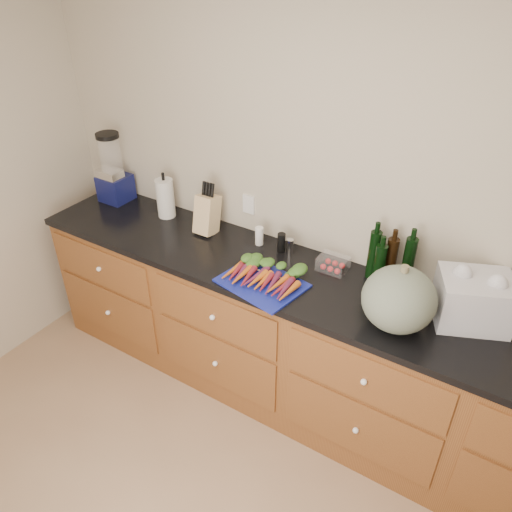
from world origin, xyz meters
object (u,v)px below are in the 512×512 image
Objects in this scene: tomato_box at (333,264)px; squash at (399,299)px; carrots at (265,276)px; blender_appliance at (113,172)px; paper_towel at (165,198)px; cutting_board at (262,283)px; knife_block at (207,214)px.

squash is at bearing -31.57° from tomato_box.
carrots is 2.55× the size of tomato_box.
blender_appliance is at bearing 168.44° from carrots.
tomato_box is (1.20, 0.01, -0.09)m from paper_towel.
squash is at bearing -7.15° from blender_appliance.
blender_appliance reaches higher than paper_towel.
knife_block is at bearing 152.80° from cutting_board.
cutting_board is at bearing -175.81° from squash.
paper_towel reaches higher than knife_block.
paper_towel is 1.07× the size of knife_block.
tomato_box is at bearing 48.55° from carrots.
tomato_box is (0.26, 0.33, 0.03)m from cutting_board.
squash is at bearing -9.19° from paper_towel.
carrots is at bearing -178.35° from squash.
cutting_board is at bearing -18.84° from paper_towel.
paper_towel is 0.35m from knife_block.
carrots is 1.18× the size of squash.
knife_block is at bearing -177.97° from tomato_box.
squash is (0.72, 0.05, 0.15)m from cutting_board.
carrots is 0.85× the size of blender_appliance.
squash is 2.13m from blender_appliance.
cutting_board is 0.67m from knife_block.
knife_block is (0.35, -0.02, -0.01)m from paper_towel.
knife_block is at bearing 155.33° from carrots.
knife_block reaches higher than carrots.
knife_block is (-1.30, 0.25, -0.04)m from squash.
squash is (0.72, 0.02, 0.12)m from carrots.
tomato_box is at bearing 0.48° from paper_towel.
squash reaches higher than cutting_board.
paper_towel is at bearing 0.33° from blender_appliance.
knife_block is at bearing -3.23° from paper_towel.
carrots is (0.00, 0.03, 0.03)m from cutting_board.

